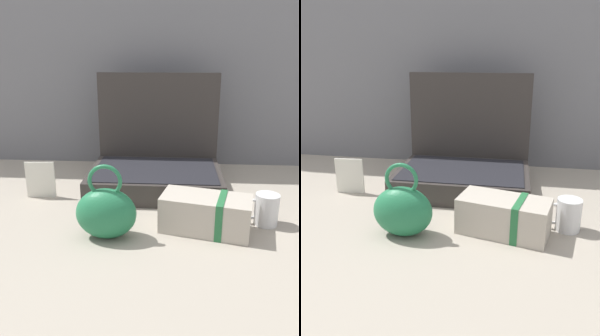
% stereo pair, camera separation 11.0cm
% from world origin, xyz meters
% --- Properties ---
extents(ground_plane, '(6.00, 6.00, 0.00)m').
position_xyz_m(ground_plane, '(0.00, 0.00, 0.00)').
color(ground_plane, '#9E9384').
extents(back_wall, '(3.20, 0.06, 1.40)m').
position_xyz_m(back_wall, '(0.00, 0.58, 0.70)').
color(back_wall, slate).
rests_on(back_wall, ground_plane).
extents(open_suitcase, '(0.49, 0.36, 0.42)m').
position_xyz_m(open_suitcase, '(0.01, 0.25, 0.09)').
color(open_suitcase, '#332D2B').
rests_on(open_suitcase, ground_plane).
extents(teal_pouch_handbag, '(0.17, 0.10, 0.22)m').
position_xyz_m(teal_pouch_handbag, '(-0.10, -0.17, 0.08)').
color(teal_pouch_handbag, '#237247').
rests_on(teal_pouch_handbag, ground_plane).
extents(cream_toiletry_bag, '(0.28, 0.18, 0.11)m').
position_xyz_m(cream_toiletry_bag, '(0.18, -0.10, 0.05)').
color(cream_toiletry_bag, '#B2A899').
rests_on(cream_toiletry_bag, ground_plane).
extents(coffee_mug, '(0.11, 0.07, 0.10)m').
position_xyz_m(coffee_mug, '(0.36, -0.05, 0.05)').
color(coffee_mug, silver).
rests_on(coffee_mug, ground_plane).
extents(info_card_left, '(0.10, 0.01, 0.13)m').
position_xyz_m(info_card_left, '(-0.39, 0.11, 0.07)').
color(info_card_left, silver).
rests_on(info_card_left, ground_plane).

